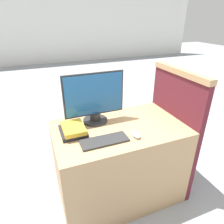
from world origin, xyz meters
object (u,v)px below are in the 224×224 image
Objects in this scene: mouse at (136,134)px; book_stack at (73,130)px; monitor at (94,99)px; keyboard at (104,141)px.

mouse is 0.44× the size of book_stack.
mouse is (0.22, -0.36, -0.20)m from monitor.
keyboard is 0.25m from mouse.
monitor is 1.45× the size of keyboard.
keyboard is 1.49× the size of book_stack.
monitor is at bearing 121.50° from mouse.
book_stack is at bearing -149.73° from monitor.
book_stack is (-0.19, 0.20, 0.03)m from keyboard.
monitor is 4.88× the size of mouse.
monitor is 2.17× the size of book_stack.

